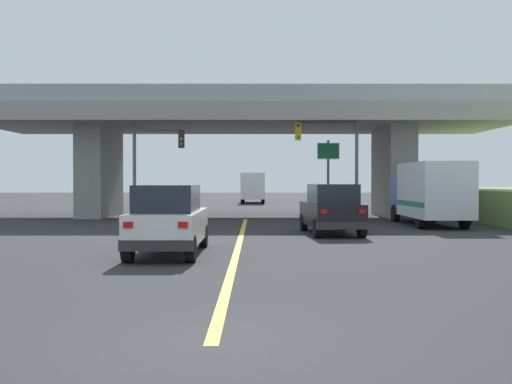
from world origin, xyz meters
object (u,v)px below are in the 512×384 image
(suv_lead, at_px, (167,220))
(highway_sign, at_px, (326,162))
(suv_crossing, at_px, (330,209))
(box_truck, at_px, (428,193))
(traffic_signal_nearside, at_px, (335,150))
(semi_truck_distant, at_px, (251,187))
(traffic_signal_farside, at_px, (149,156))

(suv_lead, bearing_deg, highway_sign, 68.89)
(suv_crossing, relative_size, box_truck, 0.66)
(suv_lead, distance_m, traffic_signal_nearside, 16.81)
(highway_sign, relative_size, semi_truck_distant, 0.68)
(suv_crossing, bearing_deg, suv_lead, -133.91)
(highway_sign, height_order, semi_truck_distant, highway_sign)
(suv_lead, xyz_separation_m, traffic_signal_nearside, (6.91, 15.06, 2.85))
(traffic_signal_farside, distance_m, semi_truck_distant, 27.31)
(box_truck, height_order, traffic_signal_nearside, traffic_signal_nearside)
(box_truck, relative_size, traffic_signal_nearside, 1.14)
(suv_crossing, height_order, semi_truck_distant, semi_truck_distant)
(box_truck, relative_size, highway_sign, 1.54)
(suv_lead, bearing_deg, semi_truck_distant, 86.98)
(traffic_signal_nearside, relative_size, semi_truck_distant, 0.92)
(suv_crossing, xyz_separation_m, box_truck, (5.35, 4.78, 0.58))
(suv_crossing, bearing_deg, traffic_signal_nearside, 76.76)
(box_truck, bearing_deg, semi_truck_distant, 105.98)
(traffic_signal_farside, bearing_deg, highway_sign, 12.99)
(suv_crossing, xyz_separation_m, semi_truck_distant, (-3.36, 35.20, 0.56))
(traffic_signal_farside, bearing_deg, box_truck, -14.75)
(semi_truck_distant, bearing_deg, highway_sign, -79.48)
(suv_lead, relative_size, box_truck, 0.69)
(box_truck, xyz_separation_m, highway_sign, (-4.18, 6.00, 1.66))
(suv_crossing, distance_m, traffic_signal_nearside, 8.95)
(highway_sign, bearing_deg, traffic_signal_farside, -167.01)
(traffic_signal_farside, height_order, semi_truck_distant, traffic_signal_farside)
(highway_sign, bearing_deg, semi_truck_distant, 100.52)
(box_truck, bearing_deg, suv_crossing, -138.23)
(suv_crossing, distance_m, box_truck, 7.20)
(suv_lead, xyz_separation_m, box_truck, (10.92, 11.47, 0.58))
(traffic_signal_nearside, distance_m, semi_truck_distant, 27.33)
(box_truck, distance_m, semi_truck_distant, 31.64)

